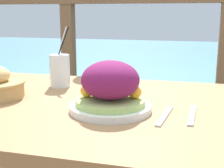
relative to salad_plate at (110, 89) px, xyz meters
name	(u,v)px	position (x,y,z in m)	size (l,w,h in m)	color
patio_table	(101,129)	(-0.05, 0.07, -0.16)	(1.21, 0.81, 0.71)	#997047
railing_fence	(142,47)	(-0.05, 0.90, 0.03)	(2.80, 0.08, 1.15)	brown
sea_backdrop	(170,70)	(-0.05, 3.40, -0.55)	(12.00, 4.00, 0.45)	#568EA8
salad_plate	(110,89)	(0.00, 0.00, 0.00)	(0.25, 0.25, 0.15)	silver
drink_glass	(60,70)	(-0.28, 0.26, 0.00)	(0.09, 0.08, 0.24)	silver
fork	(165,116)	(0.17, -0.02, -0.06)	(0.04, 0.18, 0.00)	silver
knife	(192,115)	(0.24, 0.01, -0.06)	(0.02, 0.18, 0.00)	silver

